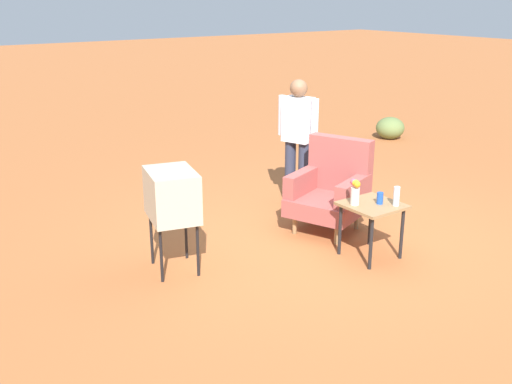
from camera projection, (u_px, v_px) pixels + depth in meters
The scene contains 9 objects.
ground_plane at pixel (332, 235), 6.86m from camera, with size 60.00×60.00×0.00m, color #AD6033.
armchair at pixel (331, 188), 6.89m from camera, with size 0.99×1.01×1.06m.
side_table at pixel (372, 211), 6.15m from camera, with size 0.56×0.56×0.59m.
tv_on_stand at pixel (172, 196), 5.76m from camera, with size 0.69×0.57×1.03m.
person_standing at pixel (298, 135), 7.52m from camera, with size 0.54×0.33×1.64m.
soda_can_blue at pixel (380, 198), 6.10m from camera, with size 0.07×0.07×0.12m, color blue.
bottle_short_clear at pixel (397, 196), 6.04m from camera, with size 0.06×0.06×0.20m, color silver.
flower_vase at pixel (355, 191), 6.05m from camera, with size 0.15×0.10×0.27m.
shrub_far at pixel (390, 128), 11.36m from camera, with size 0.53×0.53×0.41m, color olive.
Camera 1 is at (4.69, -4.37, 2.63)m, focal length 41.92 mm.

